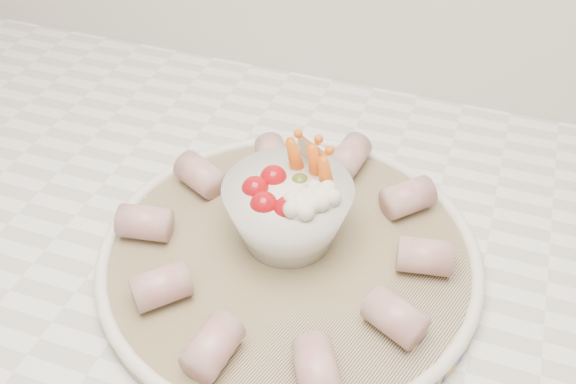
% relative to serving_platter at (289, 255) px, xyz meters
% --- Properties ---
extents(serving_platter, '(0.44, 0.44, 0.02)m').
position_rel_serving_platter_xyz_m(serving_platter, '(0.00, 0.00, 0.00)').
color(serving_platter, navy).
rests_on(serving_platter, kitchen_counter).
extents(veggie_bowl, '(0.12, 0.12, 0.10)m').
position_rel_serving_platter_xyz_m(veggie_bowl, '(-0.01, 0.02, 0.04)').
color(veggie_bowl, silver).
rests_on(veggie_bowl, serving_platter).
extents(cured_meat_rolls, '(0.30, 0.31, 0.03)m').
position_rel_serving_platter_xyz_m(cured_meat_rolls, '(-0.00, 0.00, 0.02)').
color(cured_meat_rolls, '#A64B51').
rests_on(cured_meat_rolls, serving_platter).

